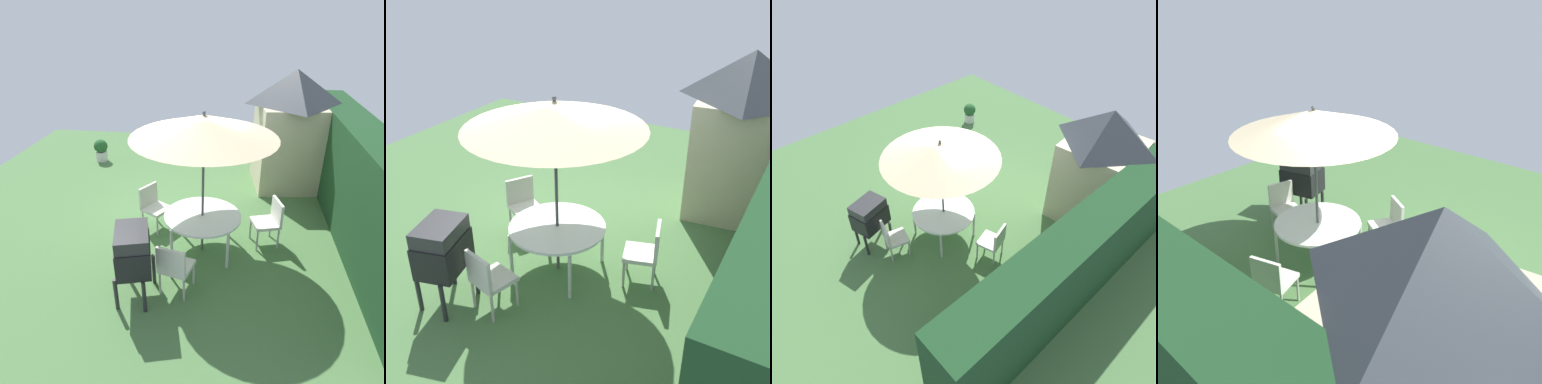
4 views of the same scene
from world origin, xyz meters
TOP-DOWN VIEW (x-y plane):
  - ground_plane at (0.00, 0.00)m, footprint 11.00×11.00m
  - hedge_backdrop at (0.00, 3.50)m, footprint 7.20×0.78m
  - garden_shed at (-1.95, 2.40)m, footprint 1.82×1.79m
  - patio_table at (1.11, 0.62)m, footprint 1.36×1.36m
  - patio_umbrella at (1.11, 0.62)m, footprint 2.38×2.38m
  - bbq_grill at (2.42, -0.27)m, footprint 0.81×0.66m
  - chair_near_shed at (2.29, 0.31)m, footprint 0.56×0.56m
  - chair_far_side at (0.75, 1.83)m, footprint 0.57×0.58m
  - chair_toward_hedge at (0.47, -0.43)m, footprint 0.63×0.64m

SIDE VIEW (x-z plane):
  - ground_plane at x=0.00m, z-range 0.00..0.00m
  - chair_near_shed at x=2.29m, z-range 0.07..0.97m
  - chair_far_side at x=0.75m, z-range 0.07..0.97m
  - chair_toward_hedge at x=0.47m, z-range 0.07..0.97m
  - patio_table at x=1.11m, z-range 0.32..1.05m
  - bbq_grill at x=2.42m, z-range 0.25..1.45m
  - hedge_backdrop at x=0.00m, z-range 0.00..2.04m
  - garden_shed at x=-1.95m, z-range 0.03..2.83m
  - patio_umbrella at x=1.11m, z-range 1.05..3.64m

